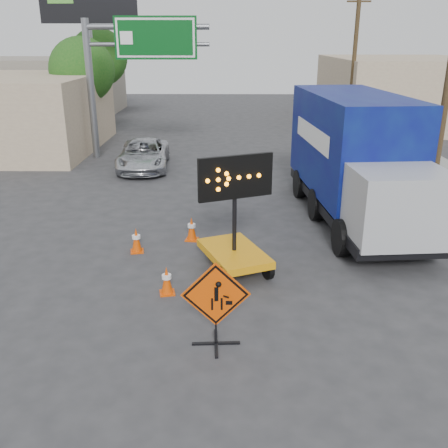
{
  "coord_description": "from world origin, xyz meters",
  "views": [
    {
      "loc": [
        0.53,
        -7.79,
        5.86
      ],
      "look_at": [
        0.39,
        3.92,
        1.5
      ],
      "focal_mm": 40.0,
      "sensor_mm": 36.0,
      "label": 1
    }
  ],
  "objects_px": {
    "arrow_board": "(234,246)",
    "pickup_truck": "(144,155)",
    "box_truck": "(356,166)",
    "construction_sign": "(216,303)"
  },
  "relations": [
    {
      "from": "arrow_board",
      "to": "box_truck",
      "type": "bearing_deg",
      "value": 22.54
    },
    {
      "from": "pickup_truck",
      "to": "box_truck",
      "type": "distance_m",
      "value": 10.96
    },
    {
      "from": "construction_sign",
      "to": "pickup_truck",
      "type": "distance_m",
      "value": 15.15
    },
    {
      "from": "pickup_truck",
      "to": "box_truck",
      "type": "xyz_separation_m",
      "value": [
        8.33,
        -7.02,
        1.21
      ]
    },
    {
      "from": "construction_sign",
      "to": "pickup_truck",
      "type": "relative_size",
      "value": 0.38
    },
    {
      "from": "arrow_board",
      "to": "pickup_truck",
      "type": "relative_size",
      "value": 0.65
    },
    {
      "from": "arrow_board",
      "to": "box_truck",
      "type": "height_order",
      "value": "box_truck"
    },
    {
      "from": "arrow_board",
      "to": "pickup_truck",
      "type": "distance_m",
      "value": 11.95
    },
    {
      "from": "pickup_truck",
      "to": "box_truck",
      "type": "relative_size",
      "value": 0.55
    },
    {
      "from": "construction_sign",
      "to": "arrow_board",
      "type": "xyz_separation_m",
      "value": [
        0.39,
        3.48,
        -0.27
      ]
    }
  ]
}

